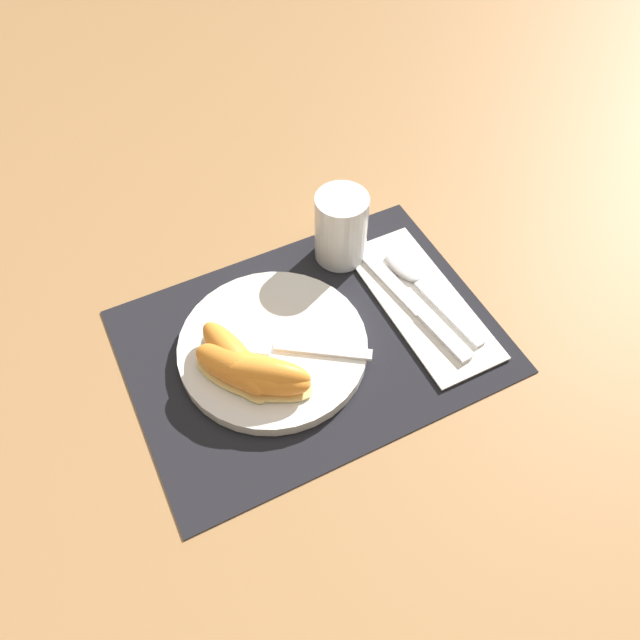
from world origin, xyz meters
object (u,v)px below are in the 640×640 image
Objects in this scene: citrus_wedge_0 at (233,359)px; citrus_wedge_2 at (264,376)px; citrus_wedge_1 at (241,370)px; plate at (273,347)px; fork at (278,347)px; knife at (414,305)px; citrus_wedge_3 at (264,376)px; spoon at (415,278)px; juice_glass at (341,231)px.

citrus_wedge_0 is 0.04m from citrus_wedge_2.
citrus_wedge_0 is 0.02m from citrus_wedge_1.
citrus_wedge_0 is at bearing -167.61° from plate.
plate is 0.01m from fork.
fork is (-0.19, 0.01, 0.01)m from knife.
citrus_wedge_1 is 1.09× the size of citrus_wedge_2.
citrus_wedge_3 is (0.02, -0.02, -0.00)m from citrus_wedge_1.
spoon is at bearing 14.85° from citrus_wedge_3.
citrus_wedge_2 reaches higher than fork.
citrus_wedge_0 is (-0.06, -0.00, 0.02)m from fork.
spoon is 1.48× the size of citrus_wedge_1.
citrus_wedge_1 is at bearing -158.61° from fork.
plate is 1.84× the size of citrus_wedge_1.
citrus_wedge_3 reaches higher than fork.
fork is at bearing 21.39° from citrus_wedge_1.
knife is 1.72× the size of citrus_wedge_1.
spoon is (0.21, 0.02, -0.00)m from plate.
citrus_wedge_0 is (-0.05, -0.01, 0.03)m from plate.
knife is at bearing 7.02° from citrus_wedge_3.
knife is at bearing -123.05° from spoon.
knife is 1.16× the size of spoon.
juice_glass reaches higher than spoon.
citrus_wedge_0 reaches higher than knife.
citrus_wedge_1 is (-0.24, -0.01, 0.03)m from knife.
citrus_wedge_2 is at bearing -45.35° from citrus_wedge_1.
fork is 1.31× the size of citrus_wedge_0.
fork reaches higher than spoon.
plate is at bearing 56.85° from citrus_wedge_3.
knife is (0.19, -0.02, -0.00)m from plate.
citrus_wedge_2 is (-0.22, -0.03, 0.03)m from knife.
knife is 0.22m from citrus_wedge_3.
spoon is 0.25m from citrus_wedge_3.
plate is 1.96× the size of citrus_wedge_3.
citrus_wedge_0 is at bearing -149.64° from juice_glass.
citrus_wedge_2 is (-0.18, -0.16, -0.01)m from juice_glass.
plate is 0.21m from spoon.
spoon is 1.11× the size of fork.
citrus_wedge_1 is (0.00, -0.02, 0.00)m from citrus_wedge_0.
knife is at bearing -1.97° from citrus_wedge_0.
spoon is at bearing -53.49° from juice_glass.
citrus_wedge_3 reaches higher than knife.
citrus_wedge_0 is at bearing 120.17° from citrus_wedge_2.
juice_glass reaches higher than fork.
citrus_wedge_0 reaches higher than spoon.
spoon is 0.26m from citrus_wedge_2.
citrus_wedge_0 is at bearing -173.72° from spoon.
spoon is 1.62× the size of citrus_wedge_2.
spoon is (0.07, -0.09, -0.04)m from juice_glass.
juice_glass is 0.23m from citrus_wedge_0.
citrus_wedge_3 is at bearing -139.38° from juice_glass.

